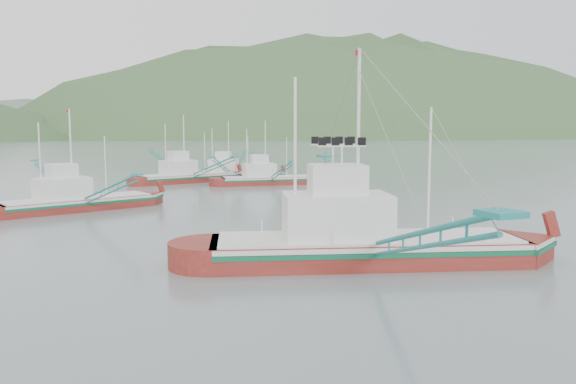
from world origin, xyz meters
name	(u,v)px	position (x,y,z in m)	size (l,w,h in m)	color
ground	(329,262)	(0.00, 0.00, 0.00)	(1200.00, 1200.00, 0.00)	slate
main_boat	(364,220)	(1.60, -0.93, 2.37)	(17.29, 29.53, 12.26)	maroon
bg_boat_right	(267,174)	(11.30, 40.89, 1.31)	(12.40, 21.88, 8.89)	maroon
bg_boat_left	(76,189)	(-12.16, 25.75, 1.86)	(13.52, 23.00, 9.60)	maroon
bg_boat_far	(187,169)	(2.26, 47.62, 1.80)	(13.70, 23.51, 9.71)	maroon
bg_boat_extra	(231,165)	(9.56, 51.49, 1.85)	(13.93, 20.42, 8.89)	maroon
headland_right	(356,136)	(240.00, 430.00, 0.00)	(684.00, 432.00, 306.00)	#36592D
ridge_distant	(106,135)	(30.00, 560.00, 0.00)	(960.00, 400.00, 240.00)	slate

